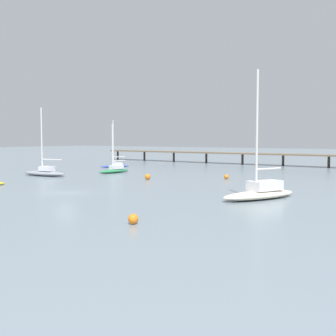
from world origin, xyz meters
TOP-DOWN VIEW (x-y plane):
  - ground_plane at (0.00, 0.00)m, footprint 400.00×400.00m
  - sailboat_cream at (18.67, 7.19)m, footprint 5.83×9.09m
  - sailboat_gray at (-18.01, 12.67)m, footprint 8.14×3.03m
  - sailboat_green at (-13.05, 23.11)m, footprint 2.24×6.72m
  - sailboat_blue at (-21.71, 33.43)m, footprint 4.00×6.04m
  - mooring_buoy_mid at (7.33, 23.27)m, footprint 0.66×0.66m
  - mooring_buoy_far at (16.06, -9.04)m, footprint 0.71×0.71m
  - mooring_buoy_inner at (-1.52, 16.65)m, footprint 0.80×0.80m

SIDE VIEW (x-z plane):
  - ground_plane at x=0.00m, z-range 0.00..0.00m
  - mooring_buoy_mid at x=7.33m, z-range 0.00..0.66m
  - mooring_buoy_far at x=16.06m, z-range 0.00..0.71m
  - mooring_buoy_inner at x=-1.52m, z-range 0.00..0.80m
  - sailboat_green at x=-13.05m, z-range -3.47..4.59m
  - sailboat_blue at x=-21.71m, z-range -4.01..5.24m
  - sailboat_gray at x=-18.01m, z-range -4.53..5.81m
  - sailboat_cream at x=18.67m, z-range -5.31..6.80m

